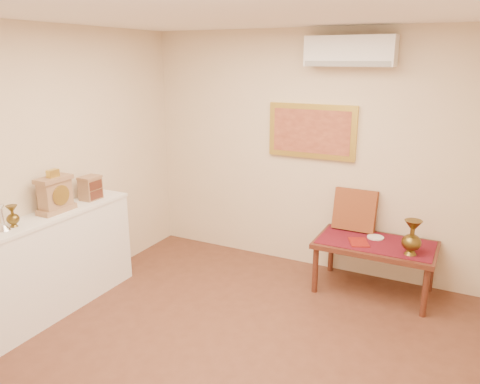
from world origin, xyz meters
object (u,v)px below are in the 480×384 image
Objects in this scene: brass_urn_tall at (412,234)px; mantel_clock at (55,194)px; display_ledge at (45,267)px; wooden_chest at (91,188)px; low_table at (375,249)px.

mantel_clock is (-3.02, -1.51, 0.39)m from brass_urn_tall.
display_ledge is 4.93× the size of mantel_clock.
low_table is (2.67, 1.22, -0.62)m from wooden_chest.
display_ledge is 3.27m from low_table.
mantel_clock is 1.68× the size of wooden_chest.
brass_urn_tall is 3.40m from mantel_clock.
display_ledge is at bearing -144.90° from low_table.
brass_urn_tall is 0.35× the size of low_table.
display_ledge is at bearing -92.42° from mantel_clock.
brass_urn_tall is at bearing -24.46° from low_table.
brass_urn_tall is at bearing 26.50° from mantel_clock.
low_table is (-0.36, 0.16, -0.28)m from brass_urn_tall.
mantel_clock reaches higher than wooden_chest.
brass_urn_tall is 0.21× the size of display_ledge.
wooden_chest is at bearing 90.91° from mantel_clock.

